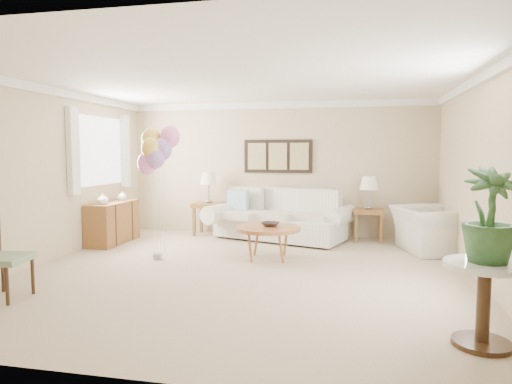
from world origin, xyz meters
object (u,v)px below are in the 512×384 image
at_px(sofa, 280,219).
at_px(coffee_table, 268,229).
at_px(armchair, 430,230).
at_px(balloon_cluster, 156,150).

distance_m(sofa, coffee_table, 1.62).
xyz_separation_m(sofa, armchair, (2.56, -0.59, -0.01)).
bearing_deg(armchair, sofa, 60.71).
bearing_deg(balloon_cluster, coffee_table, 13.27).
bearing_deg(armchair, balloon_cluster, 92.62).
height_order(armchair, balloon_cluster, balloon_cluster).
distance_m(sofa, balloon_cluster, 2.85).
height_order(sofa, armchair, sofa).
xyz_separation_m(coffee_table, balloon_cluster, (-1.63, -0.38, 1.21)).
distance_m(armchair, balloon_cluster, 4.55).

